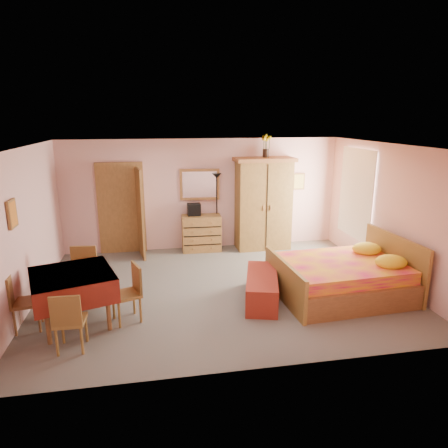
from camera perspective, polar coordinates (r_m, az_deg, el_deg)
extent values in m
plane|color=slate|center=(7.50, -0.35, -9.15)|extent=(6.50, 6.50, 0.00)
plane|color=brown|center=(6.86, -0.38, 11.10)|extent=(6.50, 6.50, 0.00)
cube|color=#E1A9A3|center=(9.48, -2.97, 4.24)|extent=(6.50, 0.10, 2.60)
cube|color=#E1A9A3|center=(4.74, 4.88, -6.95)|extent=(6.50, 0.10, 2.60)
cube|color=#E1A9A3|center=(7.27, -26.50, -0.68)|extent=(0.10, 5.00, 2.60)
cube|color=#E1A9A3|center=(8.25, 22.47, 1.48)|extent=(0.10, 5.00, 2.60)
cube|color=#9E6B35|center=(9.46, -14.42, 2.06)|extent=(1.06, 0.12, 2.15)
cube|color=white|center=(9.21, 18.40, 4.12)|extent=(0.08, 1.40, 1.95)
cube|color=orange|center=(6.61, -28.03, 1.29)|extent=(0.04, 0.32, 0.42)
cube|color=#D8BF59|center=(9.98, 10.62, 6.00)|extent=(0.30, 0.04, 0.40)
cube|color=#A37137|center=(9.42, -3.23, -1.31)|extent=(0.91, 0.47, 0.85)
cube|color=white|center=(9.37, -3.50, 5.66)|extent=(0.93, 0.12, 0.73)
cube|color=black|center=(9.30, -4.31, 2.07)|extent=(0.31, 0.23, 0.28)
cube|color=black|center=(9.48, -1.03, 1.83)|extent=(0.30, 0.30, 1.81)
cube|color=olive|center=(9.51, 5.62, 2.90)|extent=(1.39, 0.73, 2.17)
cube|color=yellow|center=(9.43, 6.01, 11.07)|extent=(0.22, 0.22, 0.52)
cube|color=#D61451|center=(7.33, 16.37, -6.02)|extent=(2.33, 1.88, 1.03)
cube|color=maroon|center=(6.98, 5.41, -9.05)|extent=(0.86, 1.48, 0.46)
cube|color=maroon|center=(6.53, -20.62, -9.96)|extent=(1.43, 1.43, 0.84)
cube|color=olive|center=(5.89, -21.10, -12.68)|extent=(0.41, 0.41, 0.86)
cube|color=olive|center=(7.18, -19.58, -7.07)|extent=(0.47, 0.47, 0.95)
cube|color=brown|center=(6.66, -26.38, -9.91)|extent=(0.45, 0.45, 0.88)
cube|color=olive|center=(6.39, -13.83, -9.68)|extent=(0.52, 0.52, 0.89)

